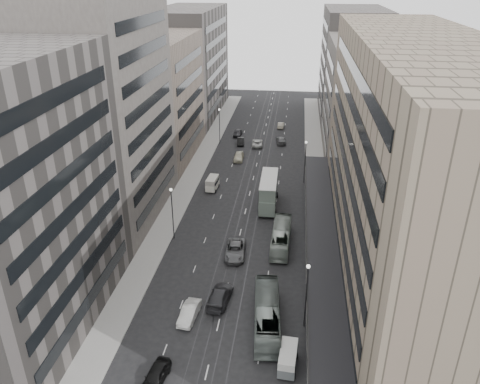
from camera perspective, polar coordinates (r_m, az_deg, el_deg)
The scene contains 29 objects.
ground at distance 59.97m, azimuth -1.72°, elevation -12.13°, with size 220.00×220.00×0.00m, color black.
sidewalk_right at distance 92.11m, azimuth 9.19°, elevation 1.74°, with size 4.00×125.00×0.15m, color gray.
sidewalk_left at distance 94.05m, azimuth -5.56°, elevation 2.47°, with size 4.00×125.00×0.15m, color gray.
department_store at distance 60.68m, azimuth 19.78°, elevation 3.02°, with size 19.20×60.00×30.00m.
building_right_mid at distance 102.93m, azimuth 14.84°, elevation 10.78°, with size 15.00×28.00×24.00m, color #4D4843.
building_right_far at distance 131.68m, azimuth 13.42°, elevation 14.88°, with size 15.00×32.00×28.00m, color #5B5652.
building_left_a at distance 53.14m, azimuth -26.94°, elevation -1.43°, with size 15.00×28.00×30.00m, color #5B5652.
building_left_b at distance 74.68m, azimuth -16.38°, elevation 9.22°, with size 15.00×26.00×34.00m, color #4D4843.
building_left_c at distance 100.32m, azimuth -10.25°, elevation 11.14°, with size 15.00×28.00×25.00m, color #726358.
building_left_d at distance 131.23m, azimuth -6.12°, elevation 15.37°, with size 15.00×38.00×28.00m, color #5B5652.
lamp_right_near at distance 52.41m, azimuth 8.13°, elevation -11.59°, with size 0.44×0.44×8.32m.
lamp_right_far at distance 87.78m, azimuth 7.96°, elevation 4.24°, with size 0.44×0.44×8.32m.
lamp_left_near at distance 68.96m, azimuth -8.28°, elevation -1.90°, with size 0.44×0.44×8.32m.
lamp_left_far at distance 108.06m, azimuth -2.52°, elevation 8.52°, with size 0.44×0.44×8.32m.
bus_near at distance 54.28m, azimuth 3.31°, elevation -14.64°, with size 2.74×11.73×3.27m, color slate.
bus_far at distance 68.53m, azimuth 5.03°, elevation -5.46°, with size 2.48×10.62×2.96m, color #929E94.
double_decker at distance 78.90m, azimuth 3.51°, elevation 0.08°, with size 3.05×9.67×5.28m.
vw_microbus at distance 50.19m, azimuth 5.86°, elevation -19.46°, with size 2.11×4.16×2.18m.
panel_van at distance 85.69m, azimuth -3.39°, elevation 1.10°, with size 2.12×3.96×2.42m.
sedan_0 at distance 49.64m, azimuth -10.25°, elevation -21.18°, with size 1.84×4.57×1.56m, color black.
sedan_1 at distance 56.04m, azimuth -6.20°, elevation -14.40°, with size 1.65×4.73×1.56m, color silver.
sedan_2 at distance 66.40m, azimuth -0.60°, elevation -7.11°, with size 2.77×6.00×1.67m, color #5B5B5D.
sedan_3 at distance 58.08m, azimuth -2.49°, elevation -12.52°, with size 2.37×5.83×1.69m, color #29292C.
sedan_4 at distance 99.37m, azimuth -0.16°, elevation 4.35°, with size 1.98×4.91×1.67m, color beige.
sedan_5 at distance 108.88m, azimuth 0.07°, elevation 6.19°, with size 1.52×4.36×1.44m, color black.
sedan_6 at distance 107.94m, azimuth 2.13°, elevation 6.00°, with size 2.38×5.16×1.43m, color beige.
sedan_7 at distance 110.07m, azimuth 5.02°, elevation 6.31°, with size 2.04×5.02×1.46m, color #59595B.
sedan_8 at distance 114.63m, azimuth -0.26°, elevation 7.22°, with size 1.83×4.54×1.55m, color #2A2A2D.
sedan_9 at distance 121.44m, azimuth 5.01°, elevation 8.14°, with size 1.50×4.29×1.41m, color #AAA28D.
Camera 1 is at (7.52, -46.98, 36.50)m, focal length 35.00 mm.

